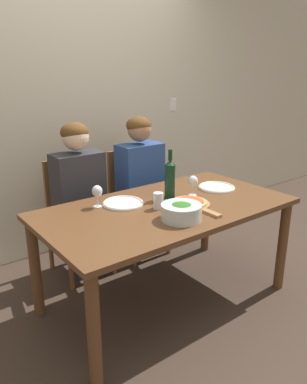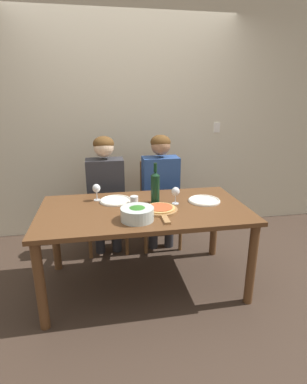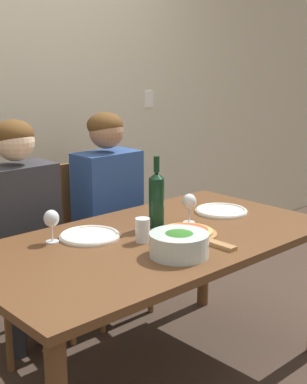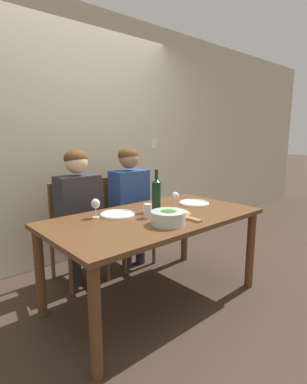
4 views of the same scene
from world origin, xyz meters
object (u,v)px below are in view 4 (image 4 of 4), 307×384
object	(u,v)px
water_tumbler	(148,211)
pizza_on_board	(174,214)
wine_glass_right	(175,197)
chair_left	(75,227)
dinner_plate_left	(118,214)
wine_bottle	(156,194)
chair_right	(125,216)
person_man	(130,196)
wine_glass_left	(96,205)
person_woman	(79,204)
dinner_plate_right	(194,203)
broccoli_bowl	(168,218)

from	to	relation	value
water_tumbler	pizza_on_board	bearing A→B (deg)	-24.18
wine_glass_right	chair_left	bearing A→B (deg)	127.09
dinner_plate_left	pizza_on_board	xyz separation A→B (m)	(0.34, -0.30, 0.01)
chair_left	wine_bottle	bearing A→B (deg)	-59.44
chair_right	dinner_plate_left	size ratio (longest dim) A/B	3.33
chair_right	person_man	size ratio (longest dim) A/B	0.75
person_man	wine_glass_right	xyz separation A→B (m)	(-0.01, -0.65, 0.09)
chair_right	wine_bottle	xyz separation A→B (m)	(-0.17, -0.70, 0.37)
person_man	wine_glass_left	bearing A→B (deg)	-146.79
person_woman	dinner_plate_right	world-z (taller)	person_woman
broccoli_bowl	dinner_plate_left	xyz separation A→B (m)	(-0.14, 0.44, -0.04)
wine_bottle	water_tumbler	world-z (taller)	wine_bottle
pizza_on_board	dinner_plate_right	bearing A→B (deg)	20.75
chair_right	broccoli_bowl	world-z (taller)	chair_right
dinner_plate_left	wine_glass_right	world-z (taller)	wine_glass_right
chair_left	person_man	bearing A→B (deg)	-10.74
chair_left	wine_glass_right	size ratio (longest dim) A/B	6.16
wine_bottle	wine_glass_left	distance (m)	0.52
person_man	dinner_plate_left	bearing A→B (deg)	-135.49
person_woman	person_man	world-z (taller)	same
wine_bottle	dinner_plate_left	bearing A→B (deg)	165.33
broccoli_bowl	wine_bottle	bearing A→B (deg)	60.19
person_woman	broccoli_bowl	size ratio (longest dim) A/B	4.95
person_man	wine_glass_right	distance (m)	0.66
person_man	water_tumbler	bearing A→B (deg)	-117.41
wine_glass_left	wine_glass_right	world-z (taller)	same
chair_right	dinner_plate_right	bearing A→B (deg)	-70.77
chair_right	wine_bottle	bearing A→B (deg)	-103.65
person_man	dinner_plate_right	distance (m)	0.69
wine_bottle	dinner_plate_left	distance (m)	0.37
chair_left	dinner_plate_right	world-z (taller)	chair_left
chair_right	wine_glass_right	size ratio (longest dim) A/B	6.16
wine_glass_left	chair_right	bearing A→B (deg)	39.33
chair_right	wine_bottle	distance (m)	0.81
person_woman	wine_glass_left	xyz separation A→B (m)	(-0.09, -0.44, 0.09)
person_woman	broccoli_bowl	distance (m)	0.97
water_tumbler	chair_right	bearing A→B (deg)	65.83
chair_left	wine_bottle	size ratio (longest dim) A/B	2.64
pizza_on_board	water_tumbler	world-z (taller)	water_tumbler
wine_glass_left	water_tumbler	size ratio (longest dim) A/B	1.37
person_man	wine_bottle	bearing A→B (deg)	-106.09
chair_left	person_woman	bearing A→B (deg)	-90.00
person_woman	water_tumbler	xyz separation A→B (m)	(0.21, -0.71, 0.04)
dinner_plate_right	wine_glass_right	world-z (taller)	wine_glass_right
chair_right	person_woman	distance (m)	0.64
wine_bottle	dinner_plate_right	bearing A→B (deg)	-6.52
person_woman	person_man	distance (m)	0.58
wine_glass_right	wine_glass_left	bearing A→B (deg)	162.20
wine_bottle	pizza_on_board	world-z (taller)	wine_bottle
dinner_plate_left	wine_glass_right	bearing A→B (deg)	-16.89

